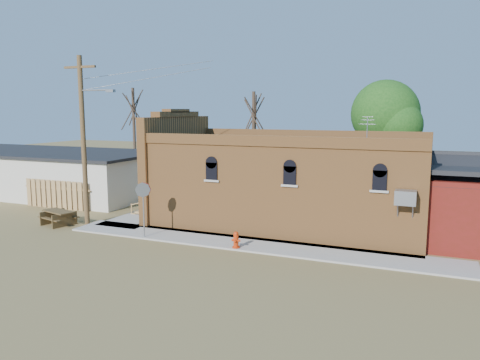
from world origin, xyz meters
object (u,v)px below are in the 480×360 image
at_px(stop_sign, 143,195).
at_px(fire_hydrant, 236,240).
at_px(brick_bar, 284,181).
at_px(picnic_table, 58,216).
at_px(trash_barrel, 163,209).
at_px(utility_pole, 84,137).

bearing_deg(stop_sign, fire_hydrant, -14.53).
relative_size(brick_bar, fire_hydrant, 21.85).
height_order(brick_bar, picnic_table, brick_bar).
relative_size(trash_barrel, picnic_table, 0.39).
bearing_deg(stop_sign, utility_pole, 150.39).
bearing_deg(trash_barrel, brick_bar, 10.24).
xyz_separation_m(fire_hydrant, stop_sign, (-4.84, 0.00, 1.69)).
distance_m(brick_bar, picnic_table, 12.39).
xyz_separation_m(brick_bar, trash_barrel, (-6.94, -1.25, -1.83)).
distance_m(trash_barrel, picnic_table, 5.66).
bearing_deg(utility_pole, brick_bar, 23.69).
height_order(trash_barrel, picnic_table, trash_barrel).
bearing_deg(stop_sign, brick_bar, 31.29).
height_order(utility_pole, picnic_table, utility_pole).
bearing_deg(utility_pole, stop_sign, -15.12).
bearing_deg(brick_bar, trash_barrel, -169.76).
relative_size(brick_bar, stop_sign, 6.11).
relative_size(fire_hydrant, stop_sign, 0.28).
distance_m(utility_pole, stop_sign, 5.30).
relative_size(utility_pole, picnic_table, 4.10).
distance_m(stop_sign, trash_barrel, 4.81).
height_order(utility_pole, fire_hydrant, utility_pole).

